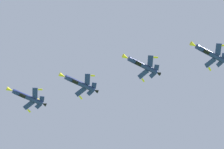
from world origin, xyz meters
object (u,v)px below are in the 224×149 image
at_px(fighter_jet_left_wing, 79,83).
at_px(fighter_jet_left_outer, 210,53).
at_px(fighter_jet_lead, 27,97).
at_px(fighter_jet_right_wing, 142,65).

height_order(fighter_jet_left_wing, fighter_jet_left_outer, fighter_jet_left_wing).
xyz_separation_m(fighter_jet_left_wing, fighter_jet_left_outer, (46.99, -8.16, -1.01)).
bearing_deg(fighter_jet_lead, fighter_jet_right_wing, -138.78).
distance_m(fighter_jet_left_wing, fighter_jet_right_wing, 23.86).
bearing_deg(fighter_jet_left_outer, fighter_jet_lead, 41.37).
xyz_separation_m(fighter_jet_left_wing, fighter_jet_right_wing, (23.45, -4.16, 1.50)).
distance_m(fighter_jet_lead, fighter_jet_left_wing, 20.68).
relative_size(fighter_jet_lead, fighter_jet_left_wing, 1.00).
relative_size(fighter_jet_lead, fighter_jet_left_outer, 1.00).
xyz_separation_m(fighter_jet_lead, fighter_jet_right_wing, (43.80, -7.77, 2.02)).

